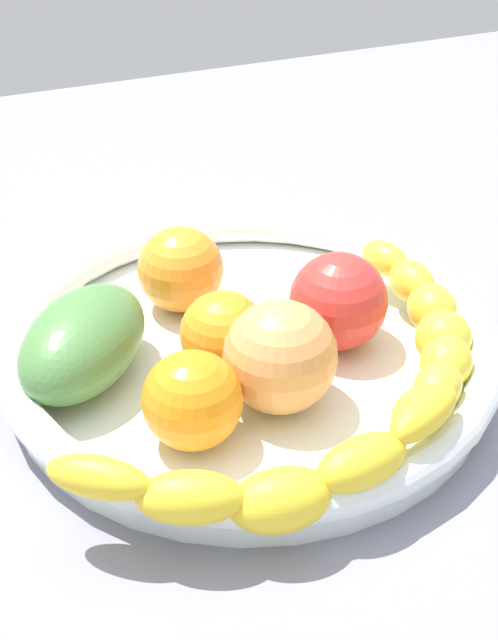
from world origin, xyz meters
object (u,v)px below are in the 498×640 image
(banana_draped_left, at_px, (429,333))
(mango_green, at_px, (83,343))
(tomato_red, at_px, (338,301))
(banana_draped_right, at_px, (276,477))
(orange_mid_left, at_px, (181,269))
(orange_mid_right, at_px, (223,334))
(orange_front, at_px, (192,400))
(fruit_bowl, at_px, (249,349))
(peach_blush, at_px, (286,355))

(banana_draped_left, height_order, mango_green, mango_green)
(tomato_red, bearing_deg, banana_draped_right, -36.44)
(orange_mid_left, relative_size, orange_mid_right, 1.08)
(banana_draped_right, distance_m, orange_mid_right, 0.14)
(orange_mid_right, bearing_deg, banana_draped_right, -7.21)
(tomato_red, bearing_deg, orange_front, -63.50)
(orange_mid_left, relative_size, tomato_red, 0.92)
(orange_mid_left, xyz_separation_m, tomato_red, (0.09, 0.09, 0.00))
(fruit_bowl, height_order, orange_mid_left, orange_mid_left)
(fruit_bowl, xyz_separation_m, orange_mid_left, (-0.08, -0.03, 0.03))
(banana_draped_right, height_order, orange_front, orange_front)
(banana_draped_left, height_order, tomato_red, tomato_red)
(orange_mid_left, xyz_separation_m, mango_green, (0.06, -0.09, -0.00))
(mango_green, bearing_deg, banana_draped_left, 74.07)
(banana_draped_right, bearing_deg, peach_blush, 154.59)
(orange_mid_right, bearing_deg, mango_green, -104.17)
(orange_front, distance_m, orange_mid_right, 0.08)
(tomato_red, bearing_deg, orange_mid_right, -88.81)
(tomato_red, bearing_deg, fruit_bowl, -96.97)
(fruit_bowl, bearing_deg, orange_mid_left, -161.57)
(orange_mid_right, height_order, peach_blush, peach_blush)
(orange_front, bearing_deg, mango_green, -150.12)
(orange_mid_left, xyz_separation_m, peach_blush, (0.13, 0.03, 0.01))
(banana_draped_right, xyz_separation_m, orange_mid_left, (-0.23, 0.01, 0.00))
(fruit_bowl, distance_m, banana_draped_left, 0.13)
(orange_front, relative_size, tomato_red, 0.90)
(banana_draped_right, height_order, mango_green, mango_green)
(orange_mid_right, relative_size, mango_green, 0.50)
(banana_draped_left, height_order, orange_mid_left, orange_mid_left)
(peach_blush, xyz_separation_m, mango_green, (-0.07, -0.12, -0.01))
(orange_mid_left, height_order, mango_green, orange_mid_left)
(banana_draped_right, bearing_deg, tomato_red, 143.56)
(orange_front, height_order, orange_mid_right, orange_front)
(orange_front, bearing_deg, banana_draped_left, 96.66)
(banana_draped_right, relative_size, tomato_red, 3.69)
(banana_draped_left, xyz_separation_m, peach_blush, (0.01, -0.11, 0.01))
(banana_draped_right, xyz_separation_m, peach_blush, (-0.09, 0.04, 0.01))
(orange_mid_left, bearing_deg, orange_front, -14.70)
(orange_front, bearing_deg, orange_mid_right, 145.85)
(fruit_bowl, relative_size, mango_green, 2.97)
(orange_mid_right, height_order, mango_green, same)
(banana_draped_right, bearing_deg, orange_front, -162.11)
(peach_blush, bearing_deg, tomato_red, 129.05)
(mango_green, bearing_deg, orange_mid_left, 125.67)
(banana_draped_left, distance_m, mango_green, 0.24)
(banana_draped_left, bearing_deg, mango_green, -105.93)
(orange_front, bearing_deg, tomato_red, 116.50)
(banana_draped_left, bearing_deg, orange_front, -83.34)
(fruit_bowl, bearing_deg, banana_draped_left, 65.62)
(fruit_bowl, bearing_deg, peach_blush, 3.82)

